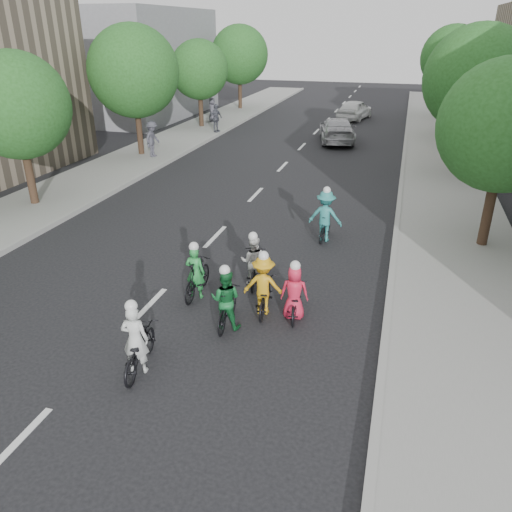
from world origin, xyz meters
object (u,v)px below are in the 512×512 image
at_px(cyclist_1, 197,276).
at_px(cyclist_2, 295,297).
at_px(cyclist_0, 226,303).
at_px(cyclist_5, 138,347).
at_px(cyclist_3, 254,265).
at_px(cyclist_6, 264,290).
at_px(follow_car_trail, 355,110).
at_px(spectator_1, 216,118).
at_px(spectator_0, 153,139).
at_px(follow_car_lead, 337,130).
at_px(spectator_2, 212,110).
at_px(cyclist_4, 325,219).

relative_size(cyclist_1, cyclist_2, 1.11).
relative_size(cyclist_0, cyclist_1, 0.96).
xyz_separation_m(cyclist_0, cyclist_2, (1.49, 0.89, -0.08)).
bearing_deg(cyclist_5, cyclist_3, -114.34).
relative_size(cyclist_1, cyclist_6, 1.02).
bearing_deg(follow_car_trail, cyclist_5, 100.47).
bearing_deg(spectator_1, follow_car_trail, -19.16).
height_order(cyclist_5, spectator_0, spectator_0).
relative_size(follow_car_lead, spectator_2, 2.95).
relative_size(cyclist_3, spectator_0, 0.92).
xyz_separation_m(cyclist_1, spectator_1, (-7.40, 21.20, 0.48)).
height_order(follow_car_lead, spectator_0, spectator_0).
xyz_separation_m(cyclist_3, spectator_2, (-10.37, 23.84, 0.45)).
bearing_deg(cyclist_0, cyclist_3, -93.91).
bearing_deg(cyclist_6, cyclist_2, 172.89).
distance_m(cyclist_5, spectator_1, 25.65).
bearing_deg(cyclist_3, spectator_0, -63.86).
xyz_separation_m(cyclist_5, follow_car_trail, (0.89, 33.17, 0.20)).
distance_m(cyclist_3, cyclist_6, 1.58).
bearing_deg(follow_car_trail, cyclist_1, 100.19).
distance_m(cyclist_6, spectator_1, 23.47).
bearing_deg(follow_car_lead, follow_car_trail, -102.53).
xyz_separation_m(cyclist_4, cyclist_6, (-0.72, -5.15, -0.13)).
bearing_deg(spectator_2, cyclist_1, -165.07).
height_order(cyclist_6, follow_car_lead, cyclist_6).
bearing_deg(spectator_1, cyclist_5, -138.24).
height_order(cyclist_2, cyclist_5, cyclist_5).
relative_size(cyclist_2, spectator_2, 0.91).
bearing_deg(cyclist_6, spectator_0, -60.83).
relative_size(follow_car_lead, follow_car_trail, 1.15).
bearing_deg(cyclist_3, spectator_2, -77.55).
distance_m(cyclist_4, spectator_2, 23.31).
height_order(cyclist_0, cyclist_3, cyclist_0).
relative_size(cyclist_4, follow_car_lead, 0.37).
relative_size(cyclist_2, cyclist_6, 0.92).
distance_m(cyclist_1, spectator_1, 22.46).
distance_m(cyclist_0, cyclist_2, 1.73).
bearing_deg(cyclist_6, follow_car_trail, -95.07).
height_order(cyclist_3, spectator_2, spectator_2).
bearing_deg(cyclist_4, spectator_2, -55.30).
distance_m(cyclist_6, follow_car_trail, 30.17).
relative_size(cyclist_2, cyclist_5, 0.85).
xyz_separation_m(follow_car_lead, follow_car_trail, (0.14, 8.81, 0.02)).
xyz_separation_m(cyclist_0, cyclist_5, (-1.22, -2.13, -0.07)).
bearing_deg(follow_car_trail, cyclist_0, 102.61).
bearing_deg(cyclist_3, cyclist_2, 125.32).
xyz_separation_m(cyclist_5, spectator_0, (-8.29, 16.96, 0.55)).
bearing_deg(cyclist_0, cyclist_1, -47.24).
height_order(cyclist_5, follow_car_trail, cyclist_5).
distance_m(cyclist_4, spectator_1, 19.22).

